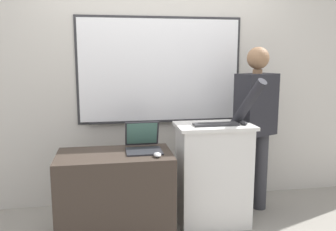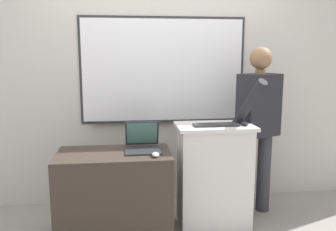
% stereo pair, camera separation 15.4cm
% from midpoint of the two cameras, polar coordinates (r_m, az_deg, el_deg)
% --- Properties ---
extents(back_wall, '(6.40, 0.17, 2.73)m').
position_cam_midpoint_polar(back_wall, '(3.69, -0.43, 7.08)').
color(back_wall, beige).
rests_on(back_wall, ground_plane).
extents(lectern_podium, '(0.68, 0.43, 0.93)m').
position_cam_midpoint_polar(lectern_podium, '(3.28, 8.68, -9.43)').
color(lectern_podium, silver).
rests_on(lectern_podium, ground_plane).
extents(side_desk, '(0.94, 0.54, 0.74)m').
position_cam_midpoint_polar(side_desk, '(3.09, -7.10, -12.55)').
color(side_desk, '#382D26').
rests_on(side_desk, ground_plane).
extents(person_presenter, '(0.56, 0.63, 1.61)m').
position_cam_midpoint_polar(person_presenter, '(3.48, 15.54, -0.85)').
color(person_presenter, '#333338').
rests_on(person_presenter, ground_plane).
extents(laptop, '(0.30, 0.33, 0.23)m').
position_cam_midpoint_polar(laptop, '(3.05, -2.66, -4.25)').
color(laptop, '#28282D').
rests_on(laptop, side_desk).
extents(wireless_keyboard, '(0.39, 0.12, 0.02)m').
position_cam_midpoint_polar(wireless_keyboard, '(3.10, 9.14, -1.49)').
color(wireless_keyboard, '#2D2D30').
rests_on(wireless_keyboard, lectern_podium).
extents(computer_mouse_by_laptop, '(0.06, 0.10, 0.03)m').
position_cam_midpoint_polar(computer_mouse_by_laptop, '(2.84, -0.46, -6.30)').
color(computer_mouse_by_laptop, '#BCBCC1').
rests_on(computer_mouse_by_laptop, side_desk).
extents(computer_mouse_by_keyboard, '(0.06, 0.10, 0.03)m').
position_cam_midpoint_polar(computer_mouse_by_keyboard, '(3.17, 13.53, -1.28)').
color(computer_mouse_by_keyboard, black).
rests_on(computer_mouse_by_keyboard, lectern_podium).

